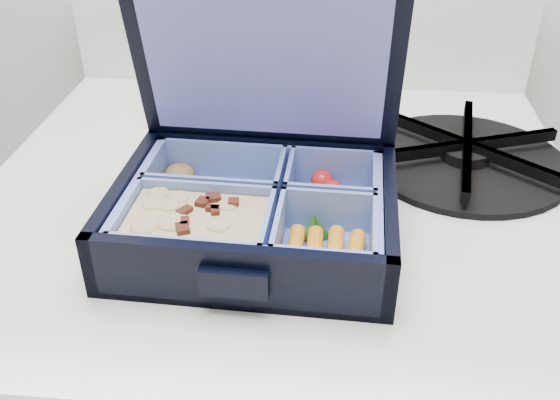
# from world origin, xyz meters

# --- Properties ---
(bento_box) EXTENTS (0.22, 0.17, 0.05)m
(bento_box) POSITION_xyz_m (0.50, 1.61, 0.82)
(bento_box) COLOR black
(bento_box) RESTS_ON stove
(burner_grate) EXTENTS (0.25, 0.25, 0.03)m
(burner_grate) POSITION_xyz_m (0.68, 1.75, 0.81)
(burner_grate) COLOR black
(burner_grate) RESTS_ON stove
(burner_grate_rear) EXTENTS (0.20, 0.20, 0.02)m
(burner_grate_rear) POSITION_xyz_m (0.42, 1.87, 0.80)
(burner_grate_rear) COLOR black
(burner_grate_rear) RESTS_ON stove
(fork) EXTENTS (0.13, 0.18, 0.01)m
(fork) POSITION_xyz_m (0.60, 1.72, 0.80)
(fork) COLOR #A5A4BA
(fork) RESTS_ON stove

